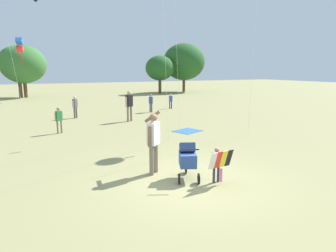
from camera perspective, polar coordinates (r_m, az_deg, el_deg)
The scene contains 12 objects.
ground_plane at distance 8.12m, azimuth 4.60°, elevation -10.71°, with size 120.00×120.00×0.00m, color #938E5B.
treeline_distant at distance 35.29m, azimuth -28.55°, elevation 10.75°, with size 36.96×7.46×6.41m.
child_with_butterfly_kite at distance 7.95m, azimuth 9.55°, elevation -6.79°, with size 0.71×0.35×0.96m.
person_adult_flyer at distance 8.42m, azimuth -2.85°, elevation -2.30°, with size 0.53×0.71×1.84m.
stroller at distance 8.17m, azimuth 3.79°, elevation -6.05°, with size 0.79×1.11×1.03m.
kite_blue_high at distance 17.48m, azimuth -26.73°, elevation 13.72°, with size 0.59×4.12×4.58m.
person_red_shirt at distance 22.60m, azimuth 0.51°, elevation 5.04°, with size 0.35×0.21×1.13m.
person_sitting_far at distance 19.04m, azimuth -17.52°, elevation 3.86°, with size 0.33×0.35×1.37m.
person_couple_left at distance 20.74m, azimuth -3.33°, elevation 4.71°, with size 0.22×0.40×1.26m.
person_kid_running at distance 17.16m, azimuth -7.49°, elevation 4.34°, with size 0.51×0.39×1.77m.
person_back_turned at distance 14.75m, azimuth -20.32°, elevation 1.44°, with size 0.37×0.25×1.24m.
picnic_blanket at distance 14.48m, azimuth 3.79°, elevation -0.96°, with size 1.22×1.05×0.02m, color #3366B2.
Camera 1 is at (-3.87, -6.48, 2.99)m, focal length 31.57 mm.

